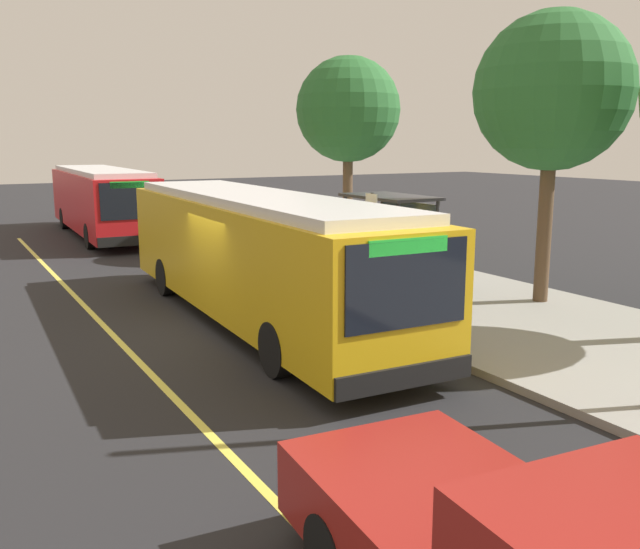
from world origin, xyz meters
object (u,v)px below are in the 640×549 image
Objects in this scene: transit_bus_second at (101,199)px; pedestrian_commuter at (412,271)px; waiting_bench at (387,265)px; transit_bus_main at (256,252)px; route_sign_post at (371,236)px.

transit_bus_second is 6.96× the size of pedestrian_commuter.
waiting_bench is at bearing 17.41° from transit_bus_second.
route_sign_post is (1.12, 2.42, 0.34)m from transit_bus_main.
pedestrian_commuter is at bearing 9.85° from transit_bus_second.
route_sign_post is 1.66× the size of pedestrian_commuter.
transit_bus_main reaches higher than waiting_bench.
transit_bus_second is at bearing 179.48° from transit_bus_main.
waiting_bench is 0.95× the size of pedestrian_commuter.
transit_bus_main is 4.39× the size of route_sign_post.
waiting_bench is at bearing 138.69° from route_sign_post.
route_sign_post is 1.29m from pedestrian_commuter.
transit_bus_main and transit_bus_second have the same top height.
route_sign_post is at bearing 65.24° from transit_bus_main.
transit_bus_main is 1.04× the size of transit_bus_second.
route_sign_post is (2.77, -2.44, 1.32)m from waiting_bench.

